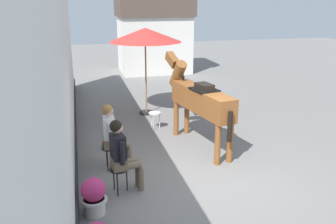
# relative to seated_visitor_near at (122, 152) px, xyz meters

# --- Properties ---
(ground_plane) EXTENTS (40.00, 40.00, 0.00)m
(ground_plane) POSITION_rel_seated_visitor_near_xyz_m (1.56, 3.07, -0.78)
(ground_plane) COLOR slate
(pub_facade_wall) EXTENTS (0.34, 14.00, 3.40)m
(pub_facade_wall) POSITION_rel_seated_visitor_near_xyz_m (-0.98, 1.57, 0.76)
(pub_facade_wall) COLOR white
(pub_facade_wall) RESTS_ON ground_plane
(distant_cottage) EXTENTS (3.40, 2.60, 3.50)m
(distant_cottage) POSITION_rel_seated_visitor_near_xyz_m (2.96, 11.14, 1.02)
(distant_cottage) COLOR silver
(distant_cottage) RESTS_ON ground_plane
(seated_visitor_near) EXTENTS (0.61, 0.49, 1.39)m
(seated_visitor_near) POSITION_rel_seated_visitor_near_xyz_m (0.00, 0.00, 0.00)
(seated_visitor_near) COLOR black
(seated_visitor_near) RESTS_ON ground_plane
(seated_visitor_far) EXTENTS (0.61, 0.49, 1.39)m
(seated_visitor_far) POSITION_rel_seated_visitor_near_xyz_m (-0.06, 1.00, 0.00)
(seated_visitor_far) COLOR black
(seated_visitor_far) RESTS_ON ground_plane
(saddled_horse_center) EXTENTS (0.87, 2.97, 2.06)m
(saddled_horse_center) POSITION_rel_seated_visitor_near_xyz_m (2.02, 1.75, 0.38)
(saddled_horse_center) COLOR brown
(saddled_horse_center) RESTS_ON ground_plane
(flower_planter_far) EXTENTS (0.43, 0.43, 0.64)m
(flower_planter_far) POSITION_rel_seated_visitor_near_xyz_m (-0.54, -0.60, -0.44)
(flower_planter_far) COLOR beige
(flower_planter_far) RESTS_ON ground_plane
(cafe_parasol) EXTENTS (2.10, 2.10, 2.58)m
(cafe_parasol) POSITION_rel_seated_visitor_near_xyz_m (1.31, 4.53, 1.59)
(cafe_parasol) COLOR black
(cafe_parasol) RESTS_ON ground_plane
(spare_stool_white) EXTENTS (0.32, 0.32, 0.46)m
(spare_stool_white) POSITION_rel_seated_visitor_near_xyz_m (1.27, 3.13, -0.38)
(spare_stool_white) COLOR white
(spare_stool_white) RESTS_ON ground_plane
(satchel_bag) EXTENTS (0.30, 0.21, 0.20)m
(satchel_bag) POSITION_rel_seated_visitor_near_xyz_m (-0.07, 2.04, -0.68)
(satchel_bag) COLOR maroon
(satchel_bag) RESTS_ON ground_plane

